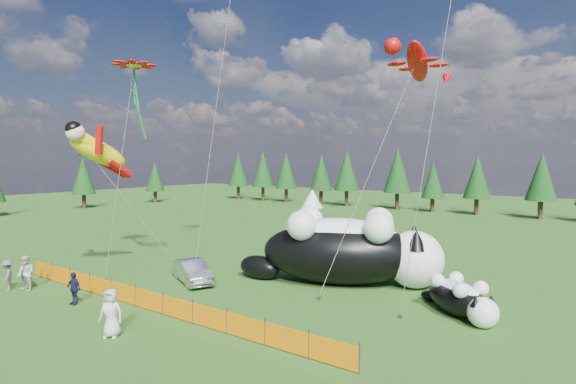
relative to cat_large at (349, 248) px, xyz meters
The scene contains 15 objects.
ground 8.86m from the cat_large, 130.16° to the right, with size 160.00×160.00×0.00m, color #0D3409.
safety_fence 11.19m from the cat_large, 120.10° to the right, with size 22.06×0.06×1.10m.
tree_line 38.86m from the cat_large, 98.23° to the left, with size 90.00×4.00×8.00m, color black, non-canonical shape.
festival_tents 33.86m from the cat_large, 80.75° to the left, with size 50.00×3.20×2.80m, color white, non-canonical shape.
cat_large is the anchor object (origin of this frame).
cat_small 7.03m from the cat_large, 15.16° to the right, with size 4.17×3.64×1.78m.
car 9.16m from the cat_large, 146.48° to the right, with size 1.38×3.96×1.30m, color silver.
spectator_a 18.53m from the cat_large, 143.41° to the right, with size 0.60×0.39×1.64m, color #56555A.
spectator_b 17.89m from the cat_large, 140.26° to the right, with size 0.93×0.55×1.91m, color beige.
spectator_c 14.61m from the cat_large, 129.94° to the right, with size 0.95×0.48×1.61m, color #16183D.
spectator_d 18.92m from the cat_large, 140.62° to the right, with size 1.09×0.56×1.69m, color #56555A.
spectator_e 13.21m from the cat_large, 108.50° to the right, with size 0.96×0.62×1.96m, color beige.
superhero_kite 16.15m from the cat_large, 151.88° to the right, with size 6.63×5.19×10.34m.
gecko_kite 12.46m from the cat_large, 69.18° to the left, with size 4.87×12.46×15.81m.
flower_kite 18.09m from the cat_large, 162.60° to the right, with size 3.65×5.47×13.78m.
Camera 1 is at (17.43, -16.19, 7.16)m, focal length 28.00 mm.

